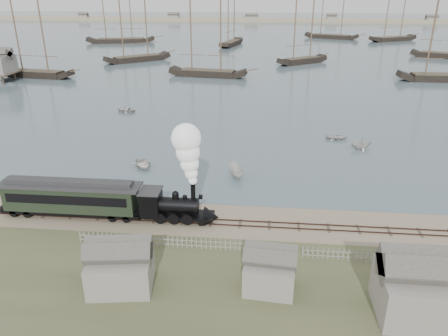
{
  "coord_description": "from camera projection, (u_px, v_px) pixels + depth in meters",
  "views": [
    {
      "loc": [
        1.18,
        -41.2,
        23.04
      ],
      "look_at": [
        -3.29,
        4.33,
        3.5
      ],
      "focal_mm": 35.0,
      "sensor_mm": 36.0,
      "label": 1
    }
  ],
  "objects": [
    {
      "name": "picket_fence_east",
      "position": [
        387.0,
        263.0,
        38.88
      ],
      "size": [
        15.0,
        0.1,
        1.2
      ],
      "primitive_type": null,
      "color": "gray",
      "rests_on": "ground"
    },
    {
      "name": "rowboat_1",
      "position": [
        181.0,
        130.0,
        71.33
      ],
      "size": [
        3.37,
        3.49,
        1.42
      ],
      "primitive_type": "imported",
      "rotation": [
        0.0,
        0.0,
        2.11
      ],
      "color": "silver",
      "rests_on": "harbor_water"
    },
    {
      "name": "harbor_water",
      "position": [
        266.0,
        36.0,
        202.44
      ],
      "size": [
        600.0,
        336.0,
        0.06
      ],
      "primitive_type": "cube",
      "color": "slate",
      "rests_on": "ground"
    },
    {
      "name": "passenger_coach",
      "position": [
        71.0,
        196.0,
        45.83
      ],
      "size": [
        14.98,
        2.89,
        3.64
      ],
      "color": "black",
      "rests_on": "ground"
    },
    {
      "name": "schooner_0",
      "position": [
        31.0,
        38.0,
        110.44
      ],
      "size": [
        20.17,
        7.05,
        20.0
      ],
      "primitive_type": null,
      "rotation": [
        0.0,
        0.0,
        -0.13
      ],
      "color": "black",
      "rests_on": "harbor_water"
    },
    {
      "name": "far_spit",
      "position": [
        267.0,
        22.0,
        275.67
      ],
      "size": [
        500.0,
        20.0,
        1.8
      ],
      "primitive_type": "cube",
      "color": "tan",
      "rests_on": "ground"
    },
    {
      "name": "schooner_7",
      "position": [
        232.0,
        19.0,
        167.1
      ],
      "size": [
        8.71,
        19.57,
        20.0
      ],
      "primitive_type": null,
      "rotation": [
        0.0,
        0.0,
        1.34
      ],
      "color": "black",
      "rests_on": "harbor_water"
    },
    {
      "name": "schooner_9",
      "position": [
        396.0,
        16.0,
        180.58
      ],
      "size": [
        21.6,
        14.26,
        20.0
      ],
      "primitive_type": null,
      "rotation": [
        0.0,
        0.0,
        0.47
      ],
      "color": "black",
      "rests_on": "harbor_water"
    },
    {
      "name": "rowboat_4",
      "position": [
        361.0,
        144.0,
        64.87
      ],
      "size": [
        3.65,
        3.93,
        1.7
      ],
      "primitive_type": "imported",
      "rotation": [
        0.0,
        0.0,
        5.03
      ],
      "color": "silver",
      "rests_on": "harbor_water"
    },
    {
      "name": "rowboat_3",
      "position": [
        337.0,
        137.0,
        69.05
      ],
      "size": [
        2.47,
        3.43,
        0.7
      ],
      "primitive_type": "imported",
      "rotation": [
        0.0,
        0.0,
        1.59
      ],
      "color": "silver",
      "rests_on": "harbor_water"
    },
    {
      "name": "picket_fence_west",
      "position": [
        178.0,
        248.0,
        41.05
      ],
      "size": [
        19.0,
        0.1,
        1.2
      ],
      "primitive_type": null,
      "color": "gray",
      "rests_on": "ground"
    },
    {
      "name": "beached_dinghy",
      "position": [
        167.0,
        206.0,
        47.97
      ],
      "size": [
        4.44,
        4.71,
        0.79
      ],
      "primitive_type": "imported",
      "rotation": [
        0.0,
        0.0,
        0.96
      ],
      "color": "silver",
      "rests_on": "ground"
    },
    {
      "name": "rowboat_6",
      "position": [
        125.0,
        109.0,
        83.83
      ],
      "size": [
        4.21,
        4.86,
        0.84
      ],
      "primitive_type": "imported",
      "rotation": [
        0.0,
        0.0,
        4.33
      ],
      "color": "silver",
      "rests_on": "harbor_water"
    },
    {
      "name": "shed_left",
      "position": [
        122.0,
        286.0,
        35.87
      ],
      "size": [
        5.0,
        4.0,
        4.1
      ],
      "primitive_type": null,
      "color": "gray",
      "rests_on": "ground"
    },
    {
      "name": "rowboat_2",
      "position": [
        236.0,
        171.0,
        55.59
      ],
      "size": [
        4.1,
        2.66,
        1.48
      ],
      "primitive_type": "imported",
      "rotation": [
        0.0,
        0.0,
        3.49
      ],
      "color": "silver",
      "rests_on": "harbor_water"
    },
    {
      "name": "schooner_3",
      "position": [
        304.0,
        29.0,
        129.56
      ],
      "size": [
        16.21,
        13.66,
        20.0
      ],
      "primitive_type": null,
      "rotation": [
        0.0,
        0.0,
        0.65
      ],
      "color": "black",
      "rests_on": "harbor_water"
    },
    {
      "name": "shed_mid",
      "position": [
        269.0,
        288.0,
        35.71
      ],
      "size": [
        4.0,
        3.5,
        3.6
      ],
      "primitive_type": null,
      "color": "gray",
      "rests_on": "ground"
    },
    {
      "name": "schooner_2",
      "position": [
        207.0,
        37.0,
        111.33
      ],
      "size": [
        20.92,
        7.37,
        20.0
      ],
      "primitive_type": null,
      "rotation": [
        0.0,
        0.0,
        -0.13
      ],
      "color": "black",
      "rests_on": "harbor_water"
    },
    {
      "name": "rowboat_0",
      "position": [
        143.0,
        164.0,
        58.66
      ],
      "size": [
        4.68,
        4.29,
        0.79
      ],
      "primitive_type": "imported",
      "rotation": [
        0.0,
        0.0,
        0.53
      ],
      "color": "silver",
      "rests_on": "harbor_water"
    },
    {
      "name": "locomotive",
      "position": [
        185.0,
        181.0,
        43.8
      ],
      "size": [
        8.14,
        3.04,
        10.14
      ],
      "color": "black",
      "rests_on": "ground"
    },
    {
      "name": "shed_right",
      "position": [
        415.0,
        314.0,
        32.89
      ],
      "size": [
        6.0,
        5.0,
        5.1
      ],
      "primitive_type": null,
      "color": "gray",
      "rests_on": "ground"
    },
    {
      "name": "schooner_1",
      "position": [
        135.0,
        28.0,
        133.17
      ],
      "size": [
        19.42,
        16.8,
        20.0
      ],
      "primitive_type": null,
      "rotation": [
        0.0,
        0.0,
        0.67
      ],
      "color": "black",
      "rests_on": "harbor_water"
    },
    {
      "name": "schooner_8",
      "position": [
        333.0,
        15.0,
        188.27
      ],
      "size": [
        23.49,
        12.7,
        20.0
      ],
      "primitive_type": null,
      "rotation": [
        0.0,
        0.0,
        -0.34
      ],
      "color": "black",
      "rests_on": "harbor_water"
    },
    {
      "name": "ground",
      "position": [
        251.0,
        215.0,
        46.87
      ],
      "size": [
        600.0,
        600.0,
        0.0
      ],
      "primitive_type": "plane",
      "color": "gray",
      "rests_on": "ground"
    },
    {
      "name": "rail_track",
      "position": [
        250.0,
        224.0,
        45.02
      ],
      "size": [
        120.0,
        1.8,
        0.16
      ],
      "color": "#39241F",
      "rests_on": "ground"
    },
    {
      "name": "schooner_6",
      "position": [
        119.0,
        17.0,
        175.38
      ],
      "size": [
        27.98,
        12.15,
        20.0
      ],
      "primitive_type": null,
      "rotation": [
        0.0,
        0.0,
        0.22
      ],
      "color": "black",
      "rests_on": "harbor_water"
    }
  ]
}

